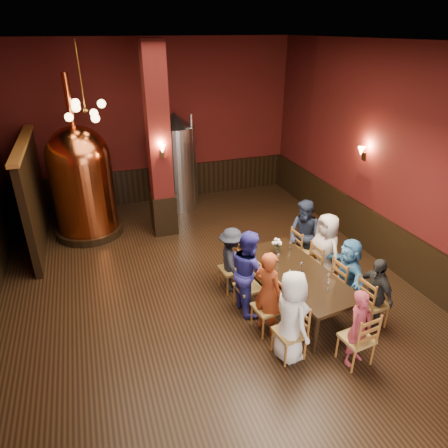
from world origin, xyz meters
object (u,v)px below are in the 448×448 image
object	(u,v)px
copper_kettle	(82,181)
steel_vessel	(176,161)
person_2	(249,271)
person_1	(268,293)
person_0	(291,316)
dining_table	(298,274)
rose_vase	(277,244)

from	to	relation	value
copper_kettle	steel_vessel	distance (m)	2.69
person_2	copper_kettle	distance (m)	4.91
person_1	person_2	distance (m)	0.66
person_0	steel_vessel	size ratio (longest dim) A/B	0.57
dining_table	person_1	size ratio (longest dim) A/B	1.63
person_2	steel_vessel	xyz separation A→B (m)	(-0.10, 5.06, 0.55)
person_2	dining_table	bearing A→B (deg)	-106.44
person_1	rose_vase	size ratio (longest dim) A/B	4.72
dining_table	person_2	world-z (taller)	person_2
rose_vase	person_2	bearing A→B (deg)	-149.37
dining_table	steel_vessel	size ratio (longest dim) A/B	0.93
steel_vessel	copper_kettle	bearing A→B (deg)	-159.37
dining_table	person_0	distance (m)	1.31
person_0	person_1	size ratio (longest dim) A/B	1.00
dining_table	steel_vessel	bearing A→B (deg)	93.98
person_2	copper_kettle	size ratio (longest dim) A/B	0.41
dining_table	person_1	xyz separation A→B (m)	(-0.81, -0.42, 0.08)
person_2	steel_vessel	size ratio (longest dim) A/B	0.59
copper_kettle	steel_vessel	bearing A→B (deg)	20.63
copper_kettle	rose_vase	xyz separation A→B (m)	(3.40, -3.65, -0.44)
person_2	rose_vase	xyz separation A→B (m)	(0.79, 0.47, 0.17)
dining_table	person_1	world-z (taller)	person_1
dining_table	rose_vase	size ratio (longest dim) A/B	7.70
copper_kettle	rose_vase	bearing A→B (deg)	-46.96
person_1	steel_vessel	xyz separation A→B (m)	(-0.17, 5.72, 0.58)
dining_table	steel_vessel	distance (m)	5.42
copper_kettle	person_1	bearing A→B (deg)	-60.53
dining_table	copper_kettle	size ratio (longest dim) A/B	0.65
copper_kettle	steel_vessel	xyz separation A→B (m)	(2.52, 0.95, -0.06)
dining_table	person_2	distance (m)	0.92
person_0	rose_vase	distance (m)	1.91
steel_vessel	rose_vase	bearing A→B (deg)	-79.12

